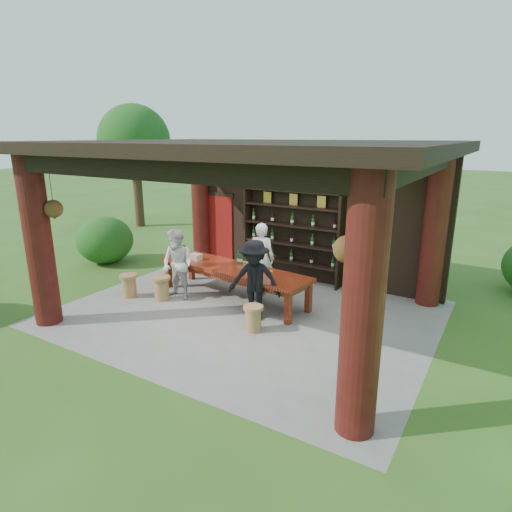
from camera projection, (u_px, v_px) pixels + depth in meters
The scene contains 15 objects.
ground at pixel (246, 313), 8.99m from camera, with size 90.00×90.00×0.00m, color #2D5119.
pavilion at pixel (256, 210), 8.77m from camera, with size 7.50×6.00×3.60m.
wine_shelf at pixel (292, 235), 10.78m from camera, with size 2.66×0.40×2.34m.
tasting_table at pixel (233, 272), 9.63m from camera, with size 3.84×1.40×0.75m.
stool_near_left at pixel (161, 287), 9.65m from camera, with size 0.42×0.42×0.55m.
stool_near_right at pixel (253, 318), 8.11m from camera, with size 0.38×0.38×0.50m.
stool_far_left at pixel (129, 285), 9.84m from camera, with size 0.40×0.40×0.53m.
host at pixel (261, 258), 9.93m from camera, with size 0.62×0.40×1.69m, color white.
guest_woman at pixel (178, 264), 9.60m from camera, with size 0.78×0.61×1.61m, color silver.
guest_man at pixel (254, 280), 8.49m from camera, with size 1.07×0.61×1.65m, color black.
table_bottles at pixel (242, 258), 9.77m from camera, with size 0.38×0.18×0.31m.
table_glasses at pixel (254, 268), 9.28m from camera, with size 0.94×0.37×0.15m.
napkin_basket at pixel (196, 257), 10.16m from camera, with size 0.26×0.18×0.14m, color #BF6672.
shrubs at pixel (369, 303), 8.03m from camera, with size 14.80×9.63×1.36m.
trees at pixel (472, 149), 7.37m from camera, with size 21.82×12.01×4.80m.
Camera 1 is at (4.48, -7.02, 3.60)m, focal length 30.00 mm.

